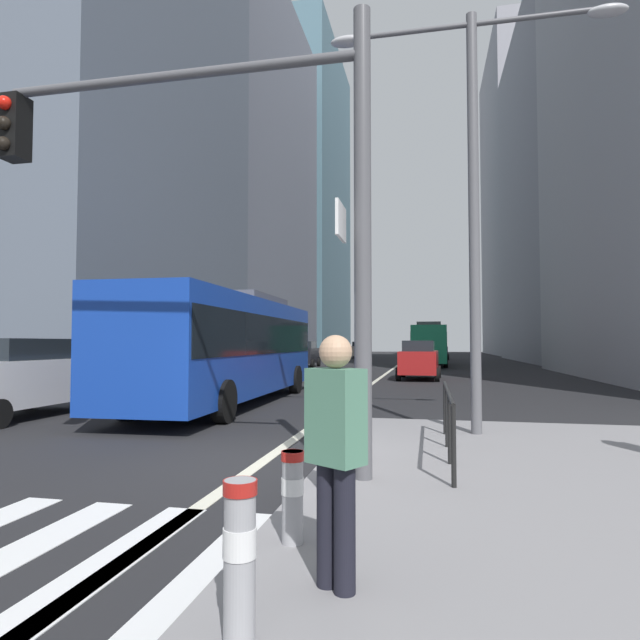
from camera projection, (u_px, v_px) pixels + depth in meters
ground_plane at (381, 377)px, 27.68m from camera, size 160.00×160.00×0.00m
crosswalk_stripes at (3, 561)px, 4.41m from camera, size 7.65×3.20×0.01m
lane_centre_line at (394, 368)px, 37.46m from camera, size 0.20×80.00×0.01m
office_tower_left_mid at (233, 181)px, 50.71m from camera, size 11.38×24.55×34.99m
office_tower_left_far at (303, 202)px, 79.31m from camera, size 10.76×24.22×46.25m
office_tower_right_mid at (577, 193)px, 52.06m from camera, size 11.72×23.44×33.42m
office_tower_right_far at (523, 202)px, 81.73m from camera, size 10.22×25.55×47.62m
city_bus_blue_oncoming at (230, 343)px, 15.79m from camera, size 2.91×11.31×3.40m
sedan_white_oncoming at (16, 377)px, 12.85m from camera, size 2.07×4.32×1.94m
city_bus_red_receding at (429, 343)px, 42.29m from camera, size 2.75×11.44×3.40m
car_oncoming_mid at (360, 350)px, 61.20m from camera, size 2.15×4.35×1.94m
car_receding_near at (439, 351)px, 56.59m from camera, size 2.14×4.08×1.94m
car_receding_far at (419, 360)px, 26.29m from camera, size 2.17×4.29×1.94m
car_oncoming_far at (304, 354)px, 39.64m from camera, size 2.19×4.15×1.94m
traffic_signal_gantry at (230, 176)px, 7.04m from camera, size 5.47×0.65×6.00m
street_lamp_post at (473, 161)px, 9.95m from camera, size 5.50×0.32×8.00m
bollard_front at (240, 553)px, 2.95m from camera, size 0.20×0.20×0.91m
bollard_left at (293, 491)px, 4.44m from camera, size 0.20×0.20×0.77m
bollard_right at (325, 450)px, 6.12m from camera, size 0.20×0.20×0.78m
bollard_back at (357, 431)px, 7.46m from camera, size 0.20×0.20×0.77m
pedestrian_railing at (448, 408)px, 7.94m from camera, size 0.06×3.70×0.98m
pedestrian_walking at (336, 446)px, 3.64m from camera, size 0.45×0.40×1.75m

